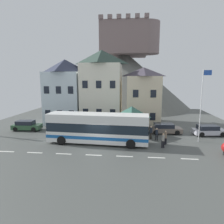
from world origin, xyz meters
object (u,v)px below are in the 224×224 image
(townhouse_00, at_px, (66,91))
(flagpole, at_px, (202,102))
(townhouse_01, at_px, (102,88))
(parked_car_03, at_px, (209,130))
(pedestrian_01, at_px, (157,133))
(parked_car_00, at_px, (27,125))
(hilltop_castle, at_px, (124,77))
(transit_bus, at_px, (98,129))
(public_bench, at_px, (116,128))
(townhouse_02, at_px, (143,96))
(bus_shelter, at_px, (132,112))
(pedestrian_03, at_px, (151,132))
(parked_car_02, at_px, (65,126))
(pedestrian_00, at_px, (163,140))
(parked_car_01, at_px, (165,128))
(pedestrian_02, at_px, (165,137))

(townhouse_00, bearing_deg, flagpole, -25.14)
(townhouse_00, distance_m, townhouse_01, 6.22)
(parked_car_03, bearing_deg, townhouse_00, 156.76)
(townhouse_00, bearing_deg, pedestrian_01, -32.16)
(townhouse_01, bearing_deg, parked_car_00, -151.10)
(hilltop_castle, distance_m, flagpole, 31.42)
(transit_bus, height_order, public_bench, transit_bus)
(pedestrian_01, bearing_deg, townhouse_02, 97.90)
(transit_bus, bearing_deg, hilltop_castle, 90.47)
(parked_car_03, distance_m, pedestrian_01, 7.64)
(townhouse_02, xyz_separation_m, bus_shelter, (-1.78, -7.25, -1.46))
(townhouse_00, distance_m, parked_car_03, 22.44)
(pedestrian_01, relative_size, pedestrian_03, 0.93)
(parked_car_03, bearing_deg, transit_bus, -168.70)
(pedestrian_03, bearing_deg, parked_car_02, 167.48)
(pedestrian_00, bearing_deg, bus_shelter, 127.57)
(townhouse_02, bearing_deg, transit_bus, -117.19)
(hilltop_castle, bearing_deg, townhouse_02, -78.93)
(flagpole, bearing_deg, bus_shelter, 166.62)
(parked_car_01, height_order, public_bench, parked_car_01)
(hilltop_castle, distance_m, transit_bus, 31.94)
(parked_car_00, bearing_deg, townhouse_00, 52.86)
(townhouse_02, distance_m, parked_car_02, 13.23)
(pedestrian_03, bearing_deg, hilltop_castle, 99.08)
(townhouse_00, relative_size, parked_car_03, 2.44)
(pedestrian_02, bearing_deg, flagpole, 19.06)
(parked_car_03, xyz_separation_m, pedestrian_03, (-7.66, -2.44, 0.25))
(transit_bus, relative_size, parked_car_02, 2.71)
(parked_car_00, relative_size, flagpole, 0.49)
(townhouse_02, height_order, flagpole, townhouse_02)
(parked_car_03, xyz_separation_m, flagpole, (-2.13, -3.04, 4.10))
(hilltop_castle, height_order, parked_car_03, hilltop_castle)
(parked_car_01, distance_m, pedestrian_00, 6.10)
(pedestrian_01, bearing_deg, bus_shelter, 148.76)
(pedestrian_03, bearing_deg, townhouse_00, 148.31)
(public_bench, bearing_deg, parked_car_03, -2.47)
(townhouse_01, bearing_deg, parked_car_01, -28.41)
(townhouse_00, xyz_separation_m, parked_car_01, (15.60, -5.48, -4.58))
(parked_car_03, bearing_deg, public_bench, 169.86)
(parked_car_02, relative_size, parked_car_03, 1.00)
(parked_car_00, bearing_deg, parked_car_03, -3.48)
(townhouse_01, bearing_deg, townhouse_02, 4.96)
(townhouse_00, relative_size, townhouse_02, 1.15)
(parked_car_00, bearing_deg, public_bench, -1.00)
(townhouse_00, xyz_separation_m, hilltop_castle, (8.87, 20.64, 2.63))
(townhouse_02, xyz_separation_m, parked_car_00, (-16.82, -6.17, -3.88))
(townhouse_00, xyz_separation_m, pedestrian_03, (13.50, -8.34, -4.32))
(townhouse_00, relative_size, flagpole, 1.25)
(parked_car_00, distance_m, pedestrian_03, 17.61)
(townhouse_02, distance_m, parked_car_01, 7.42)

